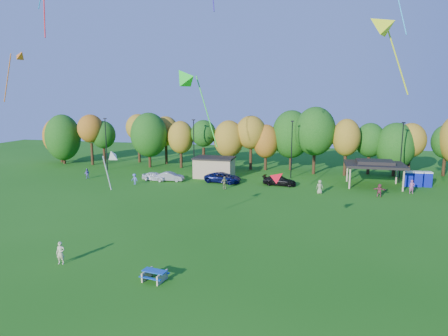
% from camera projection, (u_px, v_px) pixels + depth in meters
% --- Properties ---
extents(ground, '(160.00, 160.00, 0.00)m').
position_uv_depth(ground, '(217.00, 301.00, 25.30)').
color(ground, '#19600F').
rests_on(ground, ground).
extents(tree_line, '(93.57, 10.55, 11.15)m').
position_uv_depth(tree_line, '(276.00, 137.00, 68.10)').
color(tree_line, black).
rests_on(tree_line, ground).
extents(lamp_posts, '(64.50, 0.25, 9.09)m').
position_uv_depth(lamp_posts, '(292.00, 148.00, 62.32)').
color(lamp_posts, black).
rests_on(lamp_posts, ground).
extents(utility_building, '(6.30, 4.30, 3.25)m').
position_uv_depth(utility_building, '(214.00, 167.00, 63.67)').
color(utility_building, tan).
rests_on(utility_building, ground).
extents(pavilion, '(8.20, 6.20, 3.77)m').
position_uv_depth(pavilion, '(375.00, 164.00, 57.05)').
color(pavilion, tan).
rests_on(pavilion, ground).
extents(porta_potties, '(3.75, 1.38, 2.18)m').
position_uv_depth(porta_potties, '(418.00, 179.00, 57.28)').
color(porta_potties, '#0B1696').
rests_on(porta_potties, ground).
extents(picnic_table, '(1.92, 1.67, 0.74)m').
position_uv_depth(picnic_table, '(155.00, 275.00, 28.03)').
color(picnic_table, tan).
rests_on(picnic_table, ground).
extents(kite_flyer, '(0.72, 0.54, 1.78)m').
position_uv_depth(kite_flyer, '(61.00, 253.00, 30.71)').
color(kite_flyer, beige).
rests_on(kite_flyer, ground).
extents(car_a, '(4.10, 2.11, 1.34)m').
position_uv_depth(car_a, '(155.00, 176.00, 61.31)').
color(car_a, white).
rests_on(car_a, ground).
extents(car_b, '(4.21, 1.71, 1.36)m').
position_uv_depth(car_b, '(170.00, 177.00, 61.02)').
color(car_b, '#949499').
rests_on(car_b, ground).
extents(car_c, '(5.84, 3.46, 1.52)m').
position_uv_depth(car_c, '(223.00, 178.00, 59.82)').
color(car_c, '#0B1145').
rests_on(car_c, ground).
extents(car_d, '(4.98, 2.39, 1.40)m').
position_uv_depth(car_d, '(279.00, 181.00, 58.05)').
color(car_d, black).
rests_on(car_d, ground).
extents(far_person_0, '(1.12, 0.78, 1.59)m').
position_uv_depth(far_person_0, '(135.00, 179.00, 58.63)').
color(far_person_0, '#5464BA').
rests_on(far_person_0, ground).
extents(far_person_1, '(1.66, 0.81, 1.71)m').
position_uv_depth(far_person_1, '(379.00, 190.00, 51.41)').
color(far_person_1, '#8C3A49').
rests_on(far_person_1, ground).
extents(far_person_2, '(1.09, 1.01, 1.80)m').
position_uv_depth(far_person_2, '(224.00, 183.00, 55.61)').
color(far_person_2, '#888D56').
rests_on(far_person_2, ground).
extents(far_person_3, '(0.71, 0.50, 1.86)m').
position_uv_depth(far_person_3, '(412.00, 187.00, 53.05)').
color(far_person_3, '#A64E85').
rests_on(far_person_3, ground).
extents(far_person_4, '(0.97, 0.70, 1.86)m').
position_uv_depth(far_person_4, '(320.00, 187.00, 52.95)').
color(far_person_4, '#8B9868').
rests_on(far_person_4, ground).
extents(far_person_5, '(0.93, 0.84, 1.54)m').
position_uv_depth(far_person_5, '(87.00, 174.00, 62.94)').
color(far_person_5, '#5A4CA8').
rests_on(far_person_5, ground).
extents(kite_0, '(3.07, 1.22, 5.24)m').
position_uv_depth(kite_0, '(20.00, 56.00, 39.54)').
color(kite_0, orange).
extents(kite_2, '(0.91, 2.06, 3.36)m').
position_uv_depth(kite_2, '(112.00, 155.00, 31.39)').
color(kite_2, silver).
extents(kite_7, '(4.58, 2.57, 7.66)m').
position_uv_depth(kite_7, '(184.00, 77.00, 36.41)').
color(kite_7, '#1DDA24').
extents(kite_8, '(3.52, 2.20, 5.67)m').
position_uv_depth(kite_8, '(379.00, 25.00, 26.49)').
color(kite_8, '#C7E017').
extents(kite_14, '(1.47, 1.24, 1.29)m').
position_uv_depth(kite_14, '(278.00, 177.00, 30.09)').
color(kite_14, red).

